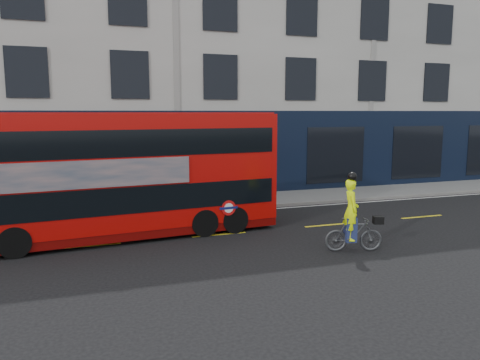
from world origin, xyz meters
name	(u,v)px	position (x,y,z in m)	size (l,w,h in m)	color
ground	(233,247)	(0.00, 0.00, 0.00)	(120.00, 120.00, 0.00)	black
pavement	(186,204)	(0.00, 6.50, 0.06)	(60.00, 3.00, 0.12)	slate
kerb	(194,211)	(0.00, 5.00, 0.07)	(60.00, 0.12, 0.13)	slate
building_terrace	(158,44)	(0.00, 12.94, 7.49)	(50.00, 10.07, 15.00)	#BCB8B1
road_edge_line	(196,214)	(0.00, 4.70, 0.00)	(58.00, 0.10, 0.01)	silver
lane_dashes	(219,234)	(0.00, 1.50, 0.00)	(58.00, 0.12, 0.01)	yellow
bus	(125,174)	(-2.84, 2.24, 2.01)	(9.91, 3.12, 3.93)	#B50907
cyclist	(353,225)	(3.07, -1.49, 0.78)	(1.70, 0.91, 2.28)	#434548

